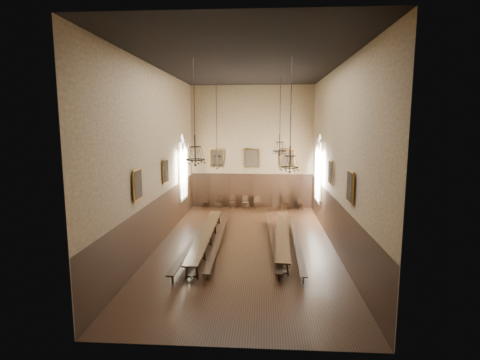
# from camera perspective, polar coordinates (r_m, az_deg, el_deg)

# --- Properties ---
(floor) EXTENTS (9.00, 18.00, 0.02)m
(floor) POSITION_cam_1_polar(r_m,az_deg,el_deg) (19.66, 0.90, -9.91)
(floor) COLOR black
(floor) RESTS_ON ground
(ceiling) EXTENTS (9.00, 18.00, 0.02)m
(ceiling) POSITION_cam_1_polar(r_m,az_deg,el_deg) (18.86, 0.96, 17.07)
(ceiling) COLOR black
(ceiling) RESTS_ON ground
(wall_back) EXTENTS (9.00, 0.02, 9.00)m
(wall_back) POSITION_cam_1_polar(r_m,az_deg,el_deg) (27.71, 1.82, 4.99)
(wall_back) COLOR #937C5A
(wall_back) RESTS_ON ground
(wall_front) EXTENTS (9.00, 0.02, 9.00)m
(wall_front) POSITION_cam_1_polar(r_m,az_deg,el_deg) (9.81, -1.58, -1.49)
(wall_front) COLOR #937C5A
(wall_front) RESTS_ON ground
(wall_left) EXTENTS (0.02, 18.00, 9.00)m
(wall_left) POSITION_cam_1_polar(r_m,az_deg,el_deg) (19.47, -12.47, 3.30)
(wall_left) COLOR #937C5A
(wall_left) RESTS_ON ground
(wall_right) EXTENTS (0.02, 18.00, 9.00)m
(wall_right) POSITION_cam_1_polar(r_m,az_deg,el_deg) (19.06, 14.62, 3.11)
(wall_right) COLOR #937C5A
(wall_right) RESTS_ON ground
(wainscot_panelling) EXTENTS (9.00, 18.00, 2.50)m
(wainscot_panelling) POSITION_cam_1_polar(r_m,az_deg,el_deg) (19.30, 0.90, -6.35)
(wainscot_panelling) COLOR black
(wainscot_panelling) RESTS_ON floor
(table_left) EXTENTS (0.80, 9.40, 0.73)m
(table_left) POSITION_cam_1_polar(r_m,az_deg,el_deg) (19.54, -5.17, -8.90)
(table_left) COLOR black
(table_left) RESTS_ON floor
(table_right) EXTENTS (1.05, 9.03, 0.70)m
(table_right) POSITION_cam_1_polar(r_m,az_deg,el_deg) (19.76, 6.50, -8.77)
(table_right) COLOR black
(table_right) RESTS_ON floor
(bench_left_outer) EXTENTS (0.58, 10.80, 0.49)m
(bench_left_outer) POSITION_cam_1_polar(r_m,az_deg,el_deg) (19.93, -6.48, -8.74)
(bench_left_outer) COLOR black
(bench_left_outer) RESTS_ON floor
(bench_left_inner) EXTENTS (0.49, 9.82, 0.44)m
(bench_left_inner) POSITION_cam_1_polar(r_m,az_deg,el_deg) (19.62, -3.27, -9.07)
(bench_left_inner) COLOR black
(bench_left_inner) RESTS_ON floor
(bench_right_inner) EXTENTS (0.62, 9.75, 0.44)m
(bench_right_inner) POSITION_cam_1_polar(r_m,az_deg,el_deg) (19.65, 4.96, -9.06)
(bench_right_inner) COLOR black
(bench_right_inner) RESTS_ON floor
(bench_right_outer) EXTENTS (0.47, 9.62, 0.43)m
(bench_right_outer) POSITION_cam_1_polar(r_m,az_deg,el_deg) (19.48, 8.52, -9.30)
(bench_right_outer) COLOR black
(bench_right_outer) RESTS_ON floor
(chair_0) EXTENTS (0.44, 0.44, 0.90)m
(chair_0) POSITION_cam_1_polar(r_m,az_deg,el_deg) (28.20, -5.38, -3.66)
(chair_0) COLOR black
(chair_0) RESTS_ON floor
(chair_1) EXTENTS (0.56, 0.56, 1.00)m
(chair_1) POSITION_cam_1_polar(r_m,az_deg,el_deg) (28.03, -3.20, -3.65)
(chair_1) COLOR black
(chair_1) RESTS_ON floor
(chair_2) EXTENTS (0.55, 0.55, 1.00)m
(chair_2) POSITION_cam_1_polar(r_m,az_deg,el_deg) (27.87, -1.11, -3.71)
(chair_2) COLOR black
(chair_2) RESTS_ON floor
(chair_3) EXTENTS (0.53, 0.53, 0.95)m
(chair_3) POSITION_cam_1_polar(r_m,az_deg,el_deg) (27.82, 0.84, -3.76)
(chair_3) COLOR black
(chair_3) RESTS_ON floor
(chair_4) EXTENTS (0.50, 0.50, 0.92)m
(chair_4) POSITION_cam_1_polar(r_m,az_deg,el_deg) (27.78, 2.64, -3.81)
(chair_4) COLOR black
(chair_4) RESTS_ON floor
(chair_6) EXTENTS (0.52, 0.52, 1.04)m
(chair_6) POSITION_cam_1_polar(r_m,az_deg,el_deg) (27.82, 6.88, -3.77)
(chair_6) COLOR black
(chair_6) RESTS_ON floor
(chair_7) EXTENTS (0.45, 0.45, 0.93)m
(chair_7) POSITION_cam_1_polar(r_m,az_deg,el_deg) (27.89, 9.20, -3.85)
(chair_7) COLOR black
(chair_7) RESTS_ON floor
(chandelier_back_left) EXTENTS (0.77, 0.77, 5.23)m
(chandelier_back_left) POSITION_cam_1_polar(r_m,az_deg,el_deg) (21.36, -3.56, 3.41)
(chandelier_back_left) COLOR black
(chandelier_back_left) RESTS_ON ceiling
(chandelier_back_right) EXTENTS (0.77, 0.77, 4.42)m
(chandelier_back_right) POSITION_cam_1_polar(r_m,az_deg,el_deg) (20.88, 6.06, 5.28)
(chandelier_back_right) COLOR black
(chandelier_back_right) RESTS_ON ceiling
(chandelier_front_left) EXTENTS (0.89, 0.89, 4.51)m
(chandelier_front_left) POSITION_cam_1_polar(r_m,az_deg,el_deg) (16.68, -6.86, 4.08)
(chandelier_front_left) COLOR black
(chandelier_front_left) RESTS_ON ceiling
(chandelier_front_right) EXTENTS (0.76, 0.76, 4.78)m
(chandelier_front_right) POSITION_cam_1_polar(r_m,az_deg,el_deg) (16.26, 7.62, 3.19)
(chandelier_front_right) COLOR black
(chandelier_front_right) RESTS_ON ceiling
(portrait_back_0) EXTENTS (1.10, 0.12, 1.40)m
(portrait_back_0) POSITION_cam_1_polar(r_m,az_deg,el_deg) (27.85, -3.56, 3.35)
(portrait_back_0) COLOR #AF7C2A
(portrait_back_0) RESTS_ON wall_back
(portrait_back_1) EXTENTS (1.10, 0.12, 1.40)m
(portrait_back_1) POSITION_cam_1_polar(r_m,az_deg,el_deg) (27.64, 1.80, 3.32)
(portrait_back_1) COLOR #AF7C2A
(portrait_back_1) RESTS_ON wall_back
(portrait_back_2) EXTENTS (1.10, 0.12, 1.40)m
(portrait_back_2) POSITION_cam_1_polar(r_m,az_deg,el_deg) (27.68, 7.20, 3.26)
(portrait_back_2) COLOR #AF7C2A
(portrait_back_2) RESTS_ON wall_back
(portrait_left_0) EXTENTS (0.12, 1.00, 1.30)m
(portrait_left_0) POSITION_cam_1_polar(r_m,az_deg,el_deg) (20.48, -11.28, 1.33)
(portrait_left_0) COLOR #AF7C2A
(portrait_left_0) RESTS_ON wall_left
(portrait_left_1) EXTENTS (0.12, 1.00, 1.30)m
(portrait_left_1) POSITION_cam_1_polar(r_m,az_deg,el_deg) (16.22, -15.34, -0.67)
(portrait_left_1) COLOR #AF7C2A
(portrait_left_1) RESTS_ON wall_left
(portrait_right_0) EXTENTS (0.12, 1.00, 1.30)m
(portrait_right_0) POSITION_cam_1_polar(r_m,az_deg,el_deg) (20.10, 13.64, 1.12)
(portrait_right_0) COLOR #AF7C2A
(portrait_right_0) RESTS_ON wall_right
(portrait_right_1) EXTENTS (0.12, 1.00, 1.30)m
(portrait_right_1) POSITION_cam_1_polar(r_m,az_deg,el_deg) (15.73, 16.44, -0.99)
(portrait_right_1) COLOR #AF7C2A
(portrait_right_1) RESTS_ON wall_right
(window_right) EXTENTS (0.20, 2.20, 4.60)m
(window_right) POSITION_cam_1_polar(r_m,az_deg,el_deg) (24.55, 11.93, 1.78)
(window_right) COLOR white
(window_right) RESTS_ON wall_right
(window_left) EXTENTS (0.20, 2.20, 4.60)m
(window_left) POSITION_cam_1_polar(r_m,az_deg,el_deg) (24.87, -8.72, 1.95)
(window_left) COLOR white
(window_left) RESTS_ON wall_left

